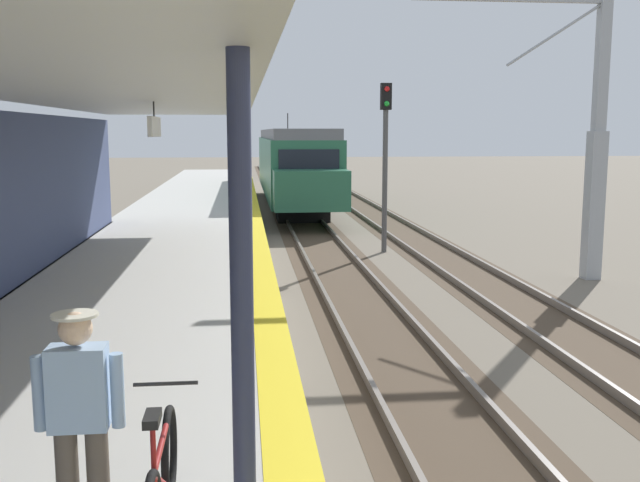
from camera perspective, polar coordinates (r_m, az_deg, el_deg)
station_platform at (r=16.54m, az=-12.52°, el=-3.04°), size 5.00×80.00×0.91m
station_building_with_canopy at (r=12.07m, az=-23.82°, el=2.78°), size 4.85×24.00×4.43m
track_pair_nearest_platform at (r=20.59m, az=1.02°, el=-1.70°), size 2.34×120.00×0.16m
track_pair_middle at (r=21.28m, az=10.14°, el=-1.50°), size 2.34×120.00×0.16m
approaching_train at (r=36.17m, az=-2.14°, el=6.12°), size 2.93×19.60×4.76m
commuter_person at (r=5.17m, az=-18.41°, el=-13.22°), size 0.59×0.30×1.67m
rail_signal_post at (r=22.45m, az=5.18°, el=7.19°), size 0.32×0.34×5.20m
catenary_pylon_far_side at (r=19.34m, az=20.27°, el=7.69°), size 5.00×0.40×7.50m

